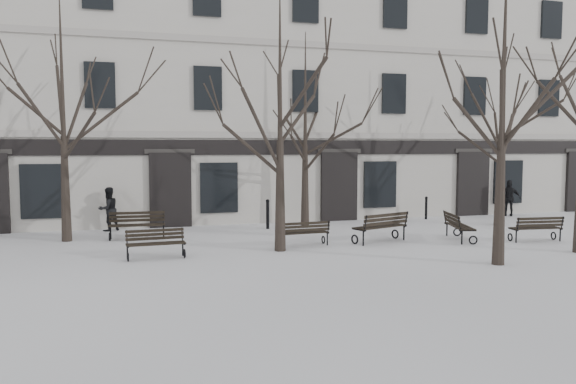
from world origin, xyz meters
name	(u,v)px	position (x,y,z in m)	size (l,w,h in m)	color
ground	(325,262)	(0.00, 0.00, 0.00)	(100.00, 100.00, 0.00)	white
building	(234,97)	(0.00, 12.96, 5.52)	(40.40, 10.20, 11.40)	beige
tree_1	(280,86)	(-0.73, 1.90, 4.92)	(5.51, 5.51, 7.87)	black
tree_2	(504,69)	(4.32, -1.60, 5.13)	(5.74, 5.74, 8.20)	black
tree_4	(62,84)	(-7.07, 5.53, 5.17)	(5.78, 5.78, 8.26)	black
tree_5	(305,105)	(1.69, 7.00, 4.74)	(5.31, 5.31, 7.59)	black
tree_6	(502,98)	(9.14, 4.89, 5.04)	(5.64, 5.64, 8.05)	black
bench_0	(156,243)	(-4.38, 1.78, 0.44)	(1.64, 0.67, 0.81)	black
bench_1	(304,232)	(0.20, 2.47, 0.44)	(1.64, 0.68, 0.81)	black
bench_2	(537,228)	(7.83, 1.15, 0.46)	(1.74, 0.77, 0.85)	black
bench_3	(137,224)	(-4.82, 5.37, 0.50)	(1.88, 0.76, 0.93)	black
bench_4	(381,226)	(2.85, 2.43, 0.54)	(2.07, 1.33, 0.99)	black
bench_5	(458,225)	(5.50, 2.13, 0.50)	(1.13, 1.90, 0.91)	black
bollard_a	(268,213)	(0.01, 6.41, 0.61)	(0.15, 0.15, 1.13)	black
bollard_b	(426,207)	(7.28, 7.27, 0.53)	(0.13, 0.13, 0.99)	black
pedestrian_b	(109,231)	(-5.80, 7.52, 0.00)	(0.79, 0.62, 1.63)	black
pedestrian_c	(509,216)	(11.45, 7.23, 0.00)	(0.96, 0.40, 1.63)	black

